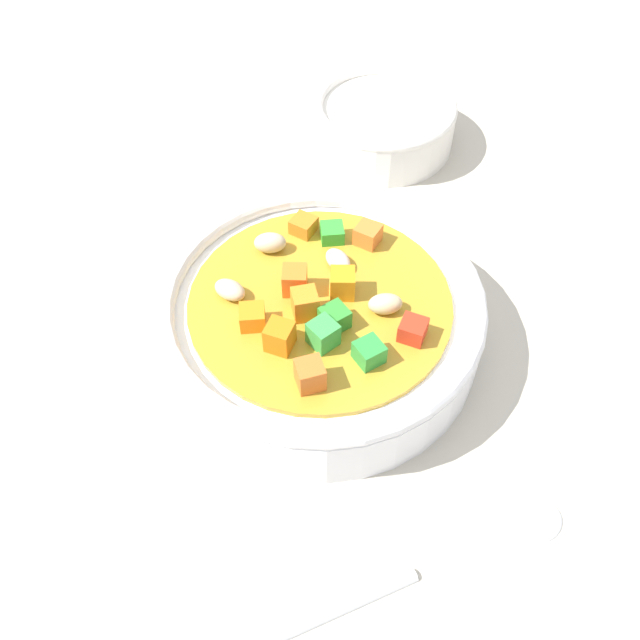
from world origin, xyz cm
name	(u,v)px	position (x,y,z in cm)	size (l,w,h in cm)	color
ground_plane	(320,350)	(0.00, 0.00, -1.00)	(140.00, 140.00, 2.00)	#BAB2A0
soup_bowl_main	(320,317)	(0.00, 0.00, 2.67)	(21.00, 21.00, 6.05)	white
spoon	(395,582)	(3.14, 16.36, 0.39)	(24.00, 2.66, 0.78)	silver
side_bowl_small	(383,122)	(-14.01, -17.70, 2.19)	(12.25, 12.25, 4.23)	white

